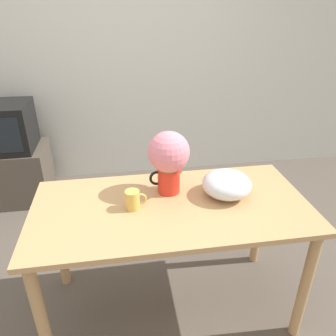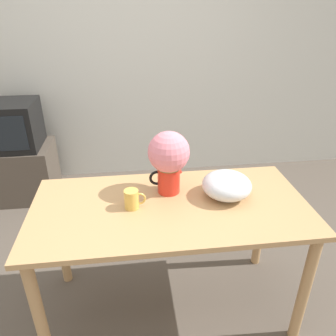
{
  "view_description": "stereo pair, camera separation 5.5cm",
  "coord_description": "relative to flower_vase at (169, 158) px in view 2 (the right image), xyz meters",
  "views": [
    {
      "loc": [
        -0.05,
        -1.5,
        1.78
      ],
      "look_at": [
        0.21,
        0.11,
        0.93
      ],
      "focal_mm": 35.0,
      "sensor_mm": 36.0,
      "label": 1
    },
    {
      "loc": [
        0.01,
        -1.5,
        1.78
      ],
      "look_at": [
        0.21,
        0.11,
        0.93
      ],
      "focal_mm": 35.0,
      "sensor_mm": 36.0,
      "label": 2
    }
  ],
  "objects": [
    {
      "name": "ground_plane",
      "position": [
        -0.22,
        -0.11,
        -1.0
      ],
      "size": [
        12.0,
        12.0,
        0.0
      ],
      "primitive_type": "plane",
      "color": "brown"
    },
    {
      "name": "wall_back",
      "position": [
        -0.22,
        1.79,
        0.3
      ],
      "size": [
        8.0,
        0.05,
        2.6
      ],
      "color": "silver",
      "rests_on": "ground_plane"
    },
    {
      "name": "table",
      "position": [
        -0.01,
        -0.14,
        -0.33
      ],
      "size": [
        1.51,
        0.74,
        0.78
      ],
      "color": "tan",
      "rests_on": "ground_plane"
    },
    {
      "name": "flower_vase",
      "position": [
        0.0,
        0.0,
        0.0
      ],
      "size": [
        0.23,
        0.23,
        0.37
      ],
      "color": "red",
      "rests_on": "table"
    },
    {
      "name": "coffee_mug",
      "position": [
        -0.21,
        -0.14,
        -0.16
      ],
      "size": [
        0.11,
        0.08,
        0.11
      ],
      "color": "gold",
      "rests_on": "table"
    },
    {
      "name": "white_bowl",
      "position": [
        0.31,
        -0.09,
        -0.15
      ],
      "size": [
        0.28,
        0.28,
        0.14
      ],
      "color": "silver",
      "rests_on": "table"
    },
    {
      "name": "tv_stand",
      "position": [
        -1.27,
        1.38,
        -0.73
      ],
      "size": [
        0.6,
        0.5,
        0.54
      ],
      "color": "#4C4238",
      "rests_on": "ground_plane"
    },
    {
      "name": "tv_set",
      "position": [
        -1.27,
        1.38,
        -0.25
      ],
      "size": [
        0.46,
        0.46,
        0.43
      ],
      "color": "black",
      "rests_on": "tv_stand"
    }
  ]
}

